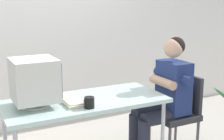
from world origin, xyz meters
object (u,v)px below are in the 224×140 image
Objects in this scene: keyboard at (70,100)px; desk_mug at (89,102)px; crt_monitor at (35,80)px; office_chair at (179,109)px; desk at (85,105)px; person_seated at (165,94)px.

keyboard is 4.63× the size of desk_mug.
crt_monitor is at bearing 178.56° from keyboard.
keyboard is 0.54× the size of office_chair.
person_seated is (0.87, -0.03, -0.00)m from desk.
desk_mug is (0.09, -0.24, 0.03)m from keyboard.
person_seated is 12.91× the size of desk_mug.
crt_monitor is at bearing 177.56° from person_seated.
person_seated is at bearing -1.99° from desk.
crt_monitor is 1.35m from person_seated.
person_seated reaches higher than keyboard.
office_chair is 8.62× the size of desk_mug.
desk_mug reaches higher than desk.
desk is 15.24× the size of desk_mug.
desk is 0.25m from desk_mug.
desk is at bearing 76.50° from desk_mug.
crt_monitor is 0.49× the size of office_chair.
office_chair is (1.20, -0.05, -0.27)m from keyboard.
crt_monitor reaches higher than desk_mug.
person_seated reaches higher than desk.
desk_mug is at bearing -170.18° from office_chair.
office_chair is (1.06, -0.03, -0.20)m from desk.
office_chair is 0.28m from person_seated.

